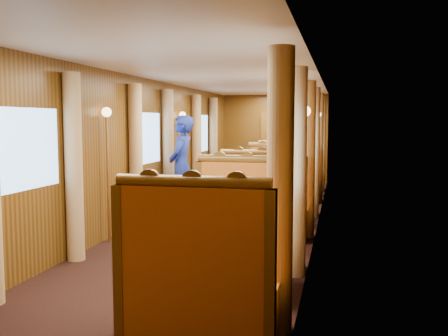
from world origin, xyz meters
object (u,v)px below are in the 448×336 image
(banquette_near_aft, at_px, (245,231))
(banquette_far_aft, at_px, (296,173))
(teapot_back, at_px, (214,213))
(banquette_far_fwd, at_px, (288,182))
(teapot_right, at_px, (225,218))
(teapot_left, at_px, (209,216))
(passenger, at_px, (278,176))
(fruit_plate, at_px, (253,222))
(steward, at_px, (182,167))
(rose_vase_mid, at_px, (274,170))
(banquette_mid_fwd, at_px, (263,210))
(banquette_near_fwd, at_px, (198,285))
(table_far, at_px, (292,179))
(banquette_mid_aft, at_px, (280,192))
(table_mid, at_px, (272,203))
(tea_tray, at_px, (214,221))
(table_near, at_px, (226,258))
(rose_vase_far, at_px, (293,156))

(banquette_near_aft, height_order, banquette_far_aft, same)
(banquette_near_aft, relative_size, teapot_back, 7.59)
(banquette_far_fwd, relative_size, teapot_back, 7.59)
(teapot_right, bearing_deg, banquette_far_fwd, 111.25)
(teapot_left, height_order, passenger, passenger)
(fruit_plate, distance_m, steward, 4.31)
(banquette_far_aft, xyz_separation_m, steward, (-1.69, -4.27, 0.50))
(banquette_near_aft, bearing_deg, teapot_right, -89.05)
(steward, bearing_deg, rose_vase_mid, 79.60)
(banquette_mid_fwd, xyz_separation_m, passenger, (-0.00, 1.74, 0.32))
(banquette_near_fwd, bearing_deg, table_far, 90.00)
(banquette_mid_aft, bearing_deg, rose_vase_mid, -88.39)
(banquette_far_aft, bearing_deg, table_mid, -90.00)
(banquette_near_fwd, bearing_deg, table_mid, 90.00)
(table_far, distance_m, teapot_back, 6.99)
(tea_tray, bearing_deg, rose_vase_mid, 87.68)
(tea_tray, relative_size, steward, 0.18)
(table_near, bearing_deg, passenger, 90.00)
(teapot_right, bearing_deg, rose_vase_mid, 110.92)
(banquette_near_aft, distance_m, banquette_mid_fwd, 1.47)
(rose_vase_mid, bearing_deg, banquette_near_fwd, -90.36)
(table_mid, relative_size, steward, 0.57)
(fruit_plate, bearing_deg, tea_tray, 172.42)
(table_far, relative_size, tea_tray, 3.09)
(banquette_near_fwd, bearing_deg, banquette_far_fwd, 90.00)
(table_mid, bearing_deg, banquette_far_aft, 90.00)
(banquette_mid_aft, xyz_separation_m, fruit_plate, (0.29, -4.60, 0.35))
(table_mid, relative_size, banquette_mid_fwd, 0.78)
(banquette_near_aft, xyz_separation_m, rose_vase_mid, (0.03, 2.48, 0.50))
(banquette_mid_fwd, relative_size, passenger, 1.76)
(teapot_back, relative_size, rose_vase_far, 0.49)
(banquette_near_fwd, distance_m, banquette_mid_aft, 5.53)
(banquette_mid_aft, relative_size, passenger, 1.76)
(tea_tray, relative_size, teapot_back, 1.92)
(fruit_plate, bearing_deg, rose_vase_far, 92.25)
(banquette_mid_aft, relative_size, teapot_right, 9.12)
(banquette_far_aft, distance_m, passenger, 3.80)
(teapot_left, relative_size, fruit_plate, 0.80)
(teapot_back, bearing_deg, table_near, -23.92)
(teapot_left, bearing_deg, table_far, 110.09)
(table_mid, bearing_deg, banquette_far_fwd, 90.00)
(teapot_right, height_order, rose_vase_far, rose_vase_far)
(table_mid, distance_m, teapot_right, 3.66)
(table_far, relative_size, rose_vase_mid, 2.92)
(banquette_mid_fwd, height_order, teapot_left, banquette_mid_fwd)
(table_near, xyz_separation_m, table_far, (0.00, 7.00, 0.00))
(table_far, height_order, fruit_plate, fruit_plate)
(banquette_near_aft, height_order, teapot_back, banquette_near_aft)
(banquette_mid_fwd, bearing_deg, fruit_plate, -83.65)
(fruit_plate, xyz_separation_m, passenger, (-0.29, 4.31, -0.03))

